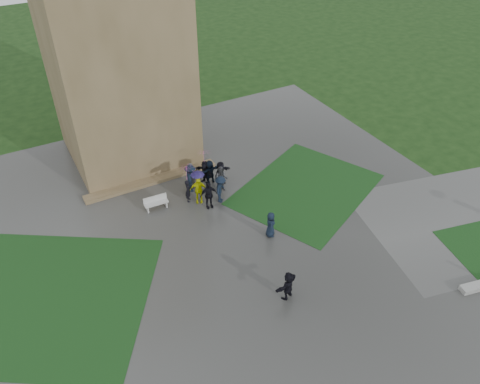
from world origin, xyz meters
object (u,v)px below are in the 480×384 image
bench (156,203)px  pedestrian_mid (271,224)px  pedestrian_near (288,285)px  tower (111,27)px

bench → pedestrian_mid: bearing=-45.6°
pedestrian_mid → pedestrian_near: pedestrian_near is taller
tower → pedestrian_mid: tower is taller
tower → pedestrian_mid: bearing=-71.9°
bench → pedestrian_mid: (4.85, -5.47, 0.36)m
tower → pedestrian_mid: size_ratio=11.21×
bench → pedestrian_near: bearing=-69.0°
tower → pedestrian_near: (2.48, -16.90, -8.17)m
pedestrian_mid → tower: bearing=45.3°
bench → pedestrian_near: (3.20, -9.74, 0.38)m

